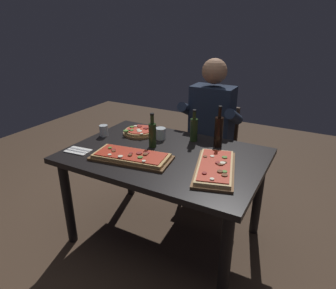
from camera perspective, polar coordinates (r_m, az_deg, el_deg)
The scene contains 13 objects.
ground_plane at distance 2.56m, azimuth -0.56°, elevation -16.92°, with size 6.40×6.40×0.00m, color #4C3828.
dining_table at distance 2.20m, azimuth -0.63°, elevation -3.92°, with size 1.40×0.96×0.74m.
pizza_rectangular_front at distance 2.08m, azimuth -7.01°, elevation -2.30°, with size 0.59×0.33×0.05m.
pizza_rectangular_left at distance 1.94m, azimuth 8.96°, elevation -4.34°, with size 0.39×0.58×0.05m.
pizza_round_far at distance 2.53m, azimuth -5.38°, elevation 2.48°, with size 0.28×0.28×0.05m.
wine_bottle_dark at distance 2.24m, azimuth -2.99°, elevation 2.04°, with size 0.06×0.06×0.26m.
oil_bottle_amber at distance 2.36m, azimuth 4.96°, elevation 3.01°, with size 0.06×0.06×0.25m.
vinegar_bottle_green at distance 2.27m, azimuth 9.62°, elevation 2.53°, with size 0.06×0.06×0.32m.
tumbler_near_camera at distance 2.53m, azimuth -12.15°, elevation 2.61°, with size 0.07×0.07×0.09m.
tumbler_far_side at distance 2.41m, azimuth -1.44°, elevation 2.11°, with size 0.08×0.08×0.09m.
napkin_cutlery_set at distance 2.29m, azimuth -16.75°, elevation -1.16°, with size 0.19×0.13×0.01m.
diner_chair at distance 2.96m, azimuth 8.53°, elevation -0.32°, with size 0.44×0.44×0.87m.
seated_diner at distance 2.76m, azimuth 7.95°, elevation 3.71°, with size 0.53×0.41×1.33m.
Camera 1 is at (0.97, -1.71, 1.64)m, focal length 31.98 mm.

